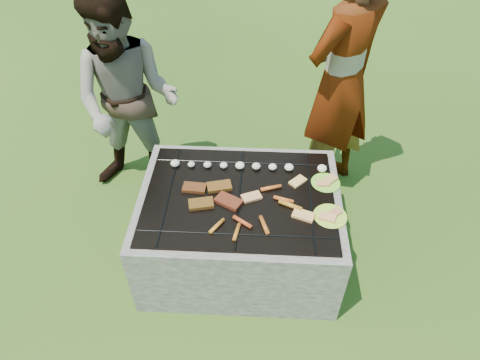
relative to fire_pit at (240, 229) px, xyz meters
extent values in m
plane|color=#204411|center=(0.00, 0.00, -0.28)|extent=(60.00, 60.00, 0.00)
cube|color=#A59D92|center=(0.00, 0.41, 0.02)|extent=(1.30, 0.18, 0.60)
cube|color=#A39C91|center=(0.00, -0.41, 0.02)|extent=(1.30, 0.18, 0.60)
cube|color=#9F988D|center=(-0.56, 0.00, 0.02)|extent=(0.18, 0.64, 0.60)
cube|color=#9F988D|center=(0.56, 0.00, 0.02)|extent=(0.18, 0.64, 0.60)
cube|color=black|center=(0.00, 0.00, -0.04)|extent=(0.94, 0.64, 0.48)
sphere|color=#FF5914|center=(0.00, 0.00, 0.18)|extent=(0.10, 0.10, 0.10)
cube|color=black|center=(0.00, 0.00, 0.32)|extent=(1.20, 0.90, 0.01)
cylinder|color=black|center=(-0.45, 0.00, 0.33)|extent=(0.01, 0.88, 0.01)
cylinder|color=black|center=(0.00, 0.00, 0.33)|extent=(0.01, 0.88, 0.01)
cylinder|color=black|center=(0.45, 0.00, 0.33)|extent=(0.01, 0.88, 0.01)
cylinder|color=black|center=(0.00, -0.32, 0.33)|extent=(1.18, 0.01, 0.01)
cylinder|color=black|center=(0.00, 0.32, 0.33)|extent=(1.18, 0.01, 0.01)
ellipsoid|color=beige|center=(-0.46, 0.26, 0.35)|extent=(0.06, 0.06, 0.04)
ellipsoid|color=beige|center=(-0.34, 0.26, 0.35)|extent=(0.05, 0.05, 0.04)
ellipsoid|color=beige|center=(-0.23, 0.26, 0.35)|extent=(0.05, 0.05, 0.04)
ellipsoid|color=beige|center=(-0.12, 0.26, 0.35)|extent=(0.05, 0.05, 0.04)
ellipsoid|color=white|center=(-0.01, 0.26, 0.35)|extent=(0.06, 0.06, 0.04)
ellipsoid|color=beige|center=(0.10, 0.26, 0.35)|extent=(0.06, 0.06, 0.04)
ellipsoid|color=white|center=(0.21, 0.26, 0.35)|extent=(0.06, 0.06, 0.04)
ellipsoid|color=white|center=(0.32, 0.26, 0.35)|extent=(0.06, 0.06, 0.04)
ellipsoid|color=white|center=(0.54, 0.26, 0.35)|extent=(0.06, 0.06, 0.04)
cube|color=brown|center=(-0.30, 0.04, 0.34)|extent=(0.15, 0.09, 0.02)
cube|color=#9D631C|center=(-0.14, 0.06, 0.34)|extent=(0.17, 0.12, 0.02)
cube|color=#935A1A|center=(-0.24, -0.10, 0.34)|extent=(0.17, 0.12, 0.02)
cube|color=maroon|center=(-0.07, -0.07, 0.34)|extent=(0.19, 0.16, 0.02)
cylinder|color=orange|center=(0.20, 0.07, 0.34)|extent=(0.14, 0.07, 0.03)
cylinder|color=orange|center=(0.28, -0.03, 0.34)|extent=(0.13, 0.06, 0.02)
cylinder|color=orange|center=(0.32, -0.08, 0.34)|extent=(0.15, 0.09, 0.03)
cylinder|color=red|center=(0.03, -0.23, 0.34)|extent=(0.12, 0.10, 0.03)
cylinder|color=#BA751E|center=(0.16, -0.25, 0.34)|extent=(0.07, 0.14, 0.03)
cylinder|color=orange|center=(-0.12, -0.27, 0.34)|extent=(0.09, 0.12, 0.02)
cylinder|color=#BF621F|center=(0.00, -0.31, 0.34)|extent=(0.05, 0.13, 0.02)
cube|color=#F7CA7E|center=(0.08, -0.02, 0.34)|extent=(0.14, 0.11, 0.02)
cube|color=#EBD978|center=(0.40, -0.16, 0.34)|extent=(0.15, 0.12, 0.02)
cube|color=#F9E57F|center=(0.38, 0.14, 0.34)|extent=(0.13, 0.13, 0.02)
cylinder|color=#BFE236|center=(0.56, 0.15, 0.32)|extent=(0.25, 0.25, 0.01)
cube|color=#E2C473|center=(0.54, 0.13, 0.34)|extent=(0.08, 0.05, 0.01)
cube|color=tan|center=(0.59, 0.17, 0.34)|extent=(0.11, 0.11, 0.02)
cylinder|color=#DAFF3C|center=(0.56, -0.15, 0.32)|extent=(0.23, 0.23, 0.01)
cube|color=#FBD480|center=(0.54, -0.17, 0.34)|extent=(0.11, 0.09, 0.02)
cube|color=tan|center=(0.59, -0.13, 0.34)|extent=(0.10, 0.10, 0.01)
imported|color=gray|center=(0.69, 0.85, 0.68)|extent=(0.83, 0.81, 1.92)
imported|color=#A29487|center=(-0.86, 0.73, 0.53)|extent=(0.83, 0.66, 1.63)
camera|label=1|loc=(0.10, -1.92, 2.27)|focal=32.00mm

